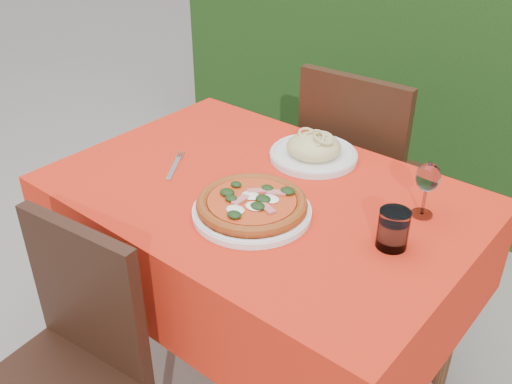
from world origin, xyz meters
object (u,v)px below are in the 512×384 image
Objects in this scene: wine_glass at (428,179)px; fork at (174,168)px; chair_near at (67,358)px; water_glass at (393,231)px; pizza_plate at (252,206)px; pasta_plate at (314,150)px; chair_far at (360,168)px.

wine_glass is 0.80× the size of fork.
chair_near is at bearing -123.56° from wine_glass.
water_glass is 0.74m from fork.
wine_glass reaches higher than water_glass.
pizza_plate is 0.39m from pasta_plate.
water_glass is (0.37, 0.12, 0.02)m from pizza_plate.
water_glass is (0.46, -0.64, 0.25)m from chair_far.
chair_far is at bearing 96.44° from pizza_plate.
chair_far is 2.43× the size of pizza_plate.
chair_far is 3.29× the size of pasta_plate.
chair_near is 4.14× the size of fork.
wine_glass is at bearing 49.83° from chair_near.
pasta_plate is 1.41× the size of fork.
chair_far is at bearing 125.32° from water_glass.
pizza_plate reaches higher than fork.
water_glass is at bearing -27.65° from fork.
pasta_plate reaches higher than fork.
chair_far is 9.04× the size of water_glass.
water_glass is at bearing 42.67° from chair_near.
chair_near is at bearing -97.65° from pasta_plate.
chair_near reaches higher than fork.
water_glass is at bearing 121.74° from chair_far.
chair_far is 5.82× the size of wine_glass.
chair_near is at bearing -109.41° from pizza_plate.
chair_near is 0.91m from water_glass.
pasta_plate is 1.77× the size of wine_glass.
chair_far reaches higher than wine_glass.
pizza_plate is at bearing 92.87° from chair_far.
chair_near is 2.94× the size of pasta_plate.
chair_far is at bearing 35.34° from fork.
chair_near is 5.20× the size of wine_glass.
water_glass is 0.64× the size of wine_glass.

